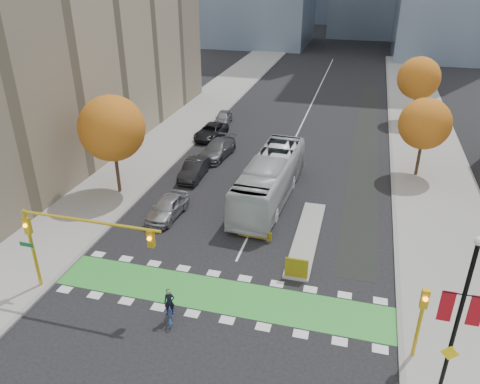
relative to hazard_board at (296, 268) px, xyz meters
The scene contains 24 objects.
ground 5.85m from the hazard_board, 133.60° to the right, with size 300.00×300.00×0.00m, color black.
sidewalk_west 23.59m from the hazard_board, 137.92° to the left, with size 7.00×120.00×0.15m, color gray.
sidewalk_east 18.45m from the hazard_board, 58.98° to the left, with size 7.00×120.00×0.15m, color gray.
curb_west 21.12m from the hazard_board, 131.54° to the left, with size 0.30×120.00×0.16m, color gray.
curb_east 16.92m from the hazard_board, 69.21° to the left, with size 0.30×120.00×0.16m, color gray.
bike_crossing 4.89m from the hazard_board, 145.98° to the right, with size 20.00×3.00×0.01m, color green.
centre_line 36.03m from the hazard_board, 96.38° to the left, with size 0.15×70.00×0.01m, color silver.
bike_lane_paint 26.05m from the hazard_board, 82.27° to the left, with size 2.50×50.00×0.01m, color black.
median_island 4.85m from the hazard_board, 90.00° to the left, with size 1.60×10.00×0.16m, color gray.
hazard_board is the anchor object (origin of this frame).
building_west 35.18m from the hazard_board, 147.56° to the left, with size 16.00×44.00×25.00m, color gray.
tree_west 18.44m from the hazard_board, 154.01° to the left, with size 5.20×5.20×8.22m.
tree_east_near 19.93m from the hazard_board, 65.80° to the left, with size 4.40×4.40×7.08m.
tree_east_far 35.13m from the hazard_board, 75.88° to the left, with size 4.80×4.80×7.65m.
traffic_signal_west 13.23m from the hazard_board, 158.45° to the right, with size 8.53×0.56×5.20m.
traffic_signal_east 8.26m from the hazard_board, 35.92° to the right, with size 0.35×0.43×4.10m.
banner_lamppost 10.76m from the hazard_board, 41.79° to the right, with size 1.65×0.36×8.28m.
cyclist 8.01m from the hazard_board, 137.95° to the right, with size 1.23×1.84×2.01m.
bus 10.64m from the hazard_board, 110.78° to the left, with size 3.04×13.00×3.62m, color silver.
parked_car_a 11.72m from the hazard_board, 154.06° to the left, with size 1.88×4.68×1.59m, color #A3A2A8.
parked_car_b 16.54m from the hazard_board, 131.99° to the left, with size 1.66×4.75×1.57m, color black.
parked_car_c 20.36m from the hazard_board, 121.17° to the left, with size 2.26×5.57×1.62m, color #54555A.
parked_car_d 25.84m from the hazard_board, 119.82° to the left, with size 2.43×5.28×1.47m, color black.
parked_car_e 30.35m from the hazard_board, 115.36° to the left, with size 1.73×4.31×1.47m, color gray.
Camera 1 is at (6.77, -19.00, 17.51)m, focal length 35.00 mm.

